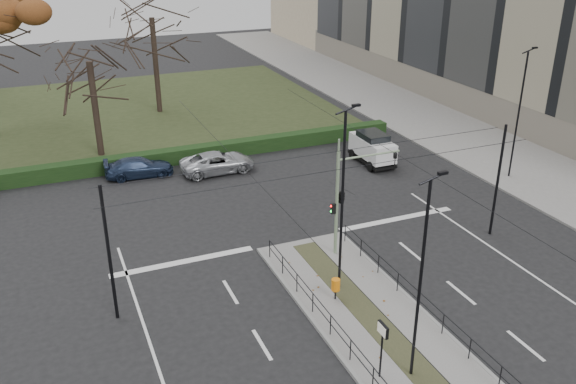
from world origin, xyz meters
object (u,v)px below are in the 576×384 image
litter_bin (336,285)px  streetlamp_median_far (343,199)px  streetlamp_sidewalk (519,113)px  streetlamp_median_near (421,280)px  info_panel (382,336)px  traffic_light (343,195)px  parked_car_fourth (218,162)px  white_van (372,147)px  bare_tree_near (90,69)px  bare_tree_center (152,25)px  parked_car_third (139,167)px

litter_bin → streetlamp_median_far: 3.69m
streetlamp_sidewalk → streetlamp_median_near: bearing=-140.2°
info_panel → traffic_light: bearing=71.5°
parked_car_fourth → white_van: (10.10, -2.49, 0.46)m
bare_tree_near → white_van: bearing=-27.1°
parked_car_fourth → bare_tree_near: (-6.69, 6.10, 5.47)m
info_panel → streetlamp_sidewalk: 21.91m
traffic_light → streetlamp_median_near: 9.13m
streetlamp_median_near → bare_tree_center: bare_tree_center is taller
bare_tree_near → info_panel: bearing=-77.2°
streetlamp_sidewalk → parked_car_third: size_ratio=1.89×
streetlamp_median_far → streetlamp_sidewalk: 17.50m
traffic_light → white_van: bearing=53.3°
litter_bin → parked_car_fourth: 16.36m
litter_bin → streetlamp_median_near: 6.25m
parked_car_fourth → bare_tree_center: bare_tree_center is taller
parked_car_third → white_van: white_van is taller
streetlamp_median_far → streetlamp_sidewalk: streetlamp_median_far is taller
traffic_light → streetlamp_median_far: (-1.45, -2.68, 1.14)m
streetlamp_median_far → parked_car_third: streetlamp_median_far is taller
traffic_light → parked_car_fourth: traffic_light is taller
traffic_light → streetlamp_sidewalk: 15.22m
info_panel → parked_car_third: info_panel is taller
parked_car_third → info_panel: bearing=-164.2°
white_van → litter_bin: bearing=-125.2°
traffic_light → litter_bin: size_ratio=5.39×
parked_car_third → white_van: size_ratio=1.09×
litter_bin → parked_car_third: 18.34m
traffic_light → info_panel: 9.16m
streetlamp_median_near → parked_car_third: size_ratio=1.81×
traffic_light → parked_car_third: size_ratio=1.23×
parked_car_third → parked_car_fourth: 5.03m
info_panel → bare_tree_near: 28.47m
info_panel → bare_tree_center: size_ratio=0.22×
traffic_light → info_panel: traffic_light is taller
streetlamp_sidewalk → bare_tree_center: (-17.58, 23.34, 3.09)m
traffic_light → bare_tree_center: 28.40m
litter_bin → streetlamp_median_near: bearing=-86.0°
streetlamp_median_near → streetlamp_median_far: bearing=87.3°
litter_bin → bare_tree_center: 32.20m
parked_car_third → streetlamp_median_near: bearing=-161.6°
traffic_light → streetlamp_sidewalk: bearing=17.6°
streetlamp_median_far → parked_car_third: 18.06m
parked_car_fourth → bare_tree_near: size_ratio=0.56×
traffic_light → parked_car_fourth: (-2.44, 12.76, -2.54)m
litter_bin → streetlamp_median_near: (0.38, -5.32, 3.25)m
streetlamp_median_near → streetlamp_sidewalk: 21.09m
bare_tree_center → bare_tree_near: bearing=-123.6°
litter_bin → streetlamp_sidewalk: 18.81m
streetlamp_median_near → white_van: streetlamp_median_near is taller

